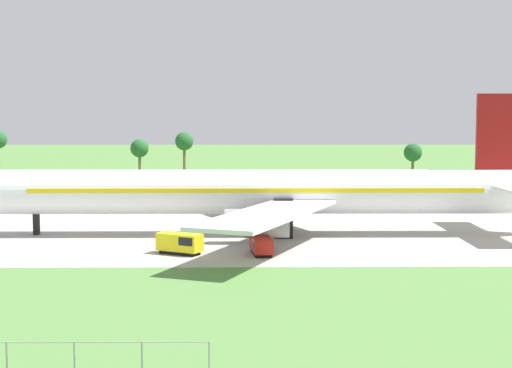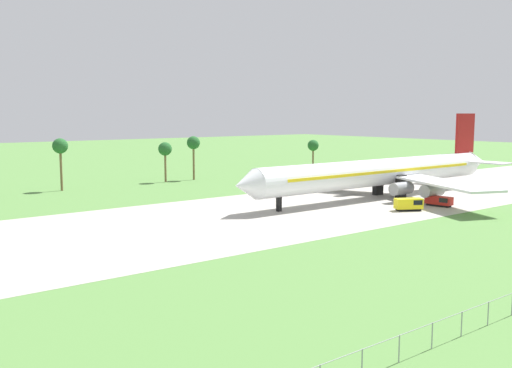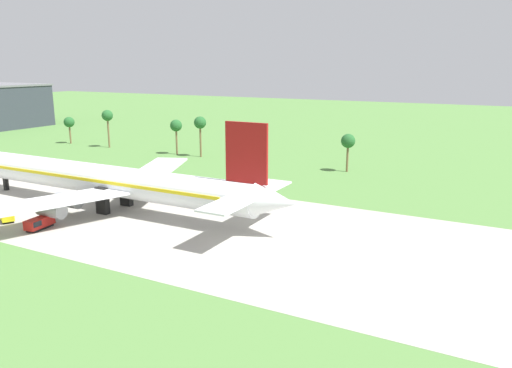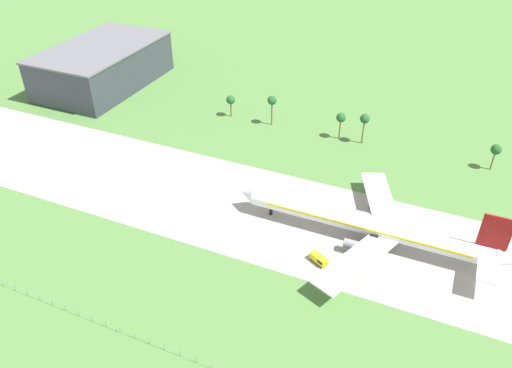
{
  "view_description": "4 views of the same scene",
  "coord_description": "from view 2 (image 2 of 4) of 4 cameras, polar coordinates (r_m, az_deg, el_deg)",
  "views": [
    {
      "loc": [
        42.28,
        -100.41,
        15.51
      ],
      "look_at": [
        43.37,
        -0.06,
        6.56
      ],
      "focal_mm": 55.0,
      "sensor_mm": 36.0,
      "label": 1
    },
    {
      "loc": [
        -52.56,
        -79.83,
        17.99
      ],
      "look_at": [
        9.65,
        -0.06,
        5.56
      ],
      "focal_mm": 40.0,
      "sensor_mm": 36.0,
      "label": 2
    },
    {
      "loc": [
        113.23,
        -67.92,
        26.96
      ],
      "look_at": [
        77.1,
        -0.06,
        8.42
      ],
      "focal_mm": 35.0,
      "sensor_mm": 36.0,
      "label": 3
    },
    {
      "loc": [
        58.95,
        -111.22,
        93.96
      ],
      "look_at": [
        7.89,
        5.0,
        6.0
      ],
      "focal_mm": 35.0,
      "sensor_mm": 36.0,
      "label": 4
    }
  ],
  "objects": [
    {
      "name": "fuel_truck",
      "position": [
        117.43,
        17.91,
        -1.62
      ],
      "size": [
        2.64,
        5.38,
        1.96
      ],
      "color": "black",
      "rests_on": "ground_plane"
    },
    {
      "name": "taxiway_strip",
      "position": [
        97.26,
        -4.52,
        -3.67
      ],
      "size": [
        320.0,
        44.0,
        0.02
      ],
      "color": "#A8A399",
      "rests_on": "ground_plane"
    },
    {
      "name": "ground_plane",
      "position": [
        97.26,
        -4.52,
        -3.68
      ],
      "size": [
        600.0,
        600.0,
        0.0
      ],
      "primitive_type": "plane",
      "color": "#517F3D"
    },
    {
      "name": "jet_airliner",
      "position": [
        126.66,
        12.73,
        1.18
      ],
      "size": [
        79.19,
        58.28,
        18.15
      ],
      "color": "white",
      "rests_on": "ground_plane"
    },
    {
      "name": "baggage_tug",
      "position": [
        110.47,
        15.09,
        -1.95
      ],
      "size": [
        5.44,
        4.19,
        2.33
      ],
      "color": "black",
      "rests_on": "ground_plane"
    },
    {
      "name": "palm_tree_row",
      "position": [
        151.73,
        -9.8,
        3.42
      ],
      "size": [
        103.22,
        3.6,
        12.39
      ],
      "color": "brown",
      "rests_on": "ground_plane"
    }
  ]
}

